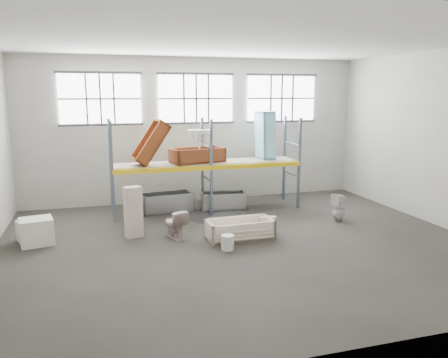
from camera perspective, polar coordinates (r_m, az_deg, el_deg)
name	(u,v)px	position (r m, az deg, el deg)	size (l,w,h in m)	color
floor	(240,245)	(11.41, 2.14, -8.55)	(12.00, 10.00, 0.10)	#403C37
ceiling	(242,38)	(10.83, 2.34, 17.79)	(12.00, 10.00, 0.10)	silver
wall_back	(196,130)	(15.68, -3.67, 6.32)	(12.00, 0.10, 5.00)	#A6A49A
wall_front	(358,187)	(6.31, 16.97, -1.03)	(12.00, 0.10, 5.00)	#B8B6A9
wall_right	(444,139)	(13.98, 26.56, 4.64)	(0.10, 10.00, 5.00)	#AFADA2
window_left	(100,99)	(15.14, -15.71, 9.95)	(2.60, 0.04, 1.60)	white
window_mid	(196,99)	(15.52, -3.63, 10.34)	(2.60, 0.04, 1.60)	white
window_right	(281,98)	(16.52, 7.44, 10.31)	(2.60, 0.04, 1.60)	white
rack_upright_la	(112,172)	(13.30, -14.25, 0.83)	(0.08, 0.08, 3.00)	slate
rack_upright_lb	(111,166)	(14.48, -14.44, 1.63)	(0.08, 0.08, 3.00)	slate
rack_upright_ma	(211,168)	(13.72, -1.64, 1.48)	(0.08, 0.08, 3.00)	slate
rack_upright_mb	(202,162)	(14.87, -2.82, 2.20)	(0.08, 0.08, 3.00)	slate
rack_upright_ra	(299,163)	(14.76, 9.70, 1.99)	(0.08, 0.08, 3.00)	slate
rack_upright_rb	(284,158)	(15.84, 7.81, 2.65)	(0.08, 0.08, 3.00)	slate
rack_beam_front	(211,168)	(13.72, -1.64, 1.48)	(6.00, 0.10, 0.14)	yellow
rack_beam_back	(202,162)	(14.87, -2.82, 2.20)	(6.00, 0.10, 0.14)	yellow
shelf_deck	(207,162)	(14.28, -2.26, 2.17)	(5.90, 1.10, 0.03)	gray
wet_patch	(213,216)	(13.86, -1.40, -4.77)	(1.80, 1.80, 0.00)	black
bathtub_beige	(240,229)	(11.68, 2.06, -6.52)	(1.73, 0.82, 0.51)	#F2DEC8
cistern_spare	(268,224)	(12.11, 5.71, -5.79)	(0.43, 0.20, 0.41)	beige
sink_in_tub	(241,229)	(12.04, 2.26, -6.44)	(0.40, 0.40, 0.14)	beige
toilet_beige	(175,224)	(11.78, -6.37, -5.78)	(0.43, 0.75, 0.77)	beige
cistern_tall	(133,212)	(11.94, -11.65, -4.21)	(0.44, 0.29, 1.37)	beige
toilet_white	(339,207)	(13.67, 14.67, -3.57)	(0.38, 0.38, 0.83)	silver
steel_tub_left	(167,202)	(14.43, -7.41, -3.00)	(1.65, 0.77, 0.60)	#A7ACB0
steel_tub_right	(223,200)	(14.69, -0.09, -2.78)	(1.48, 0.69, 0.54)	#B1B5B8
rust_tub_flat	(198,155)	(14.17, -3.44, 3.07)	(1.69, 0.79, 0.47)	brown
rust_tub_tilted	(151,142)	(13.74, -9.47, 4.69)	(1.45, 0.68, 0.41)	brown
sink_on_shelf	(199,148)	(13.85, -3.25, 4.04)	(0.70, 0.54, 0.62)	white
blue_tub_upright	(265,135)	(14.96, 5.33, 5.68)	(1.59, 0.74, 0.45)	#8ED1F1
bucket	(227,242)	(10.89, 0.45, -8.21)	(0.32, 0.32, 0.37)	silver
carton_near	(36,231)	(12.19, -23.09, -6.26)	(0.78, 0.67, 0.67)	white
carton_far	(32,231)	(12.48, -23.54, -6.20)	(0.66, 0.66, 0.55)	silver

